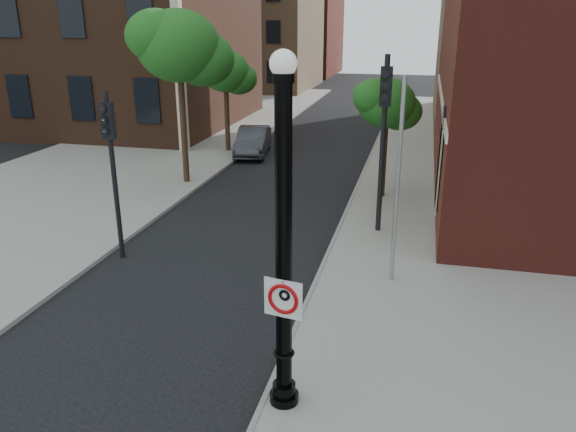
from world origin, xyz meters
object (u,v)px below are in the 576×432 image
(traffic_signal_left, at_px, (111,149))
(traffic_signal_right, at_px, (384,117))
(no_parking_sign, at_px, (283,298))
(lamppost, at_px, (284,261))
(parked_car, at_px, (253,141))

(traffic_signal_left, bearing_deg, traffic_signal_right, 15.96)
(no_parking_sign, bearing_deg, traffic_signal_right, 94.68)
(no_parking_sign, distance_m, traffic_signal_right, 8.99)
(lamppost, bearing_deg, no_parking_sign, -79.28)
(traffic_signal_left, relative_size, traffic_signal_right, 0.86)
(parked_car, xyz_separation_m, traffic_signal_right, (6.87, -9.32, 2.97))
(lamppost, relative_size, traffic_signal_left, 1.29)
(no_parking_sign, distance_m, traffic_signal_left, 8.06)
(no_parking_sign, relative_size, traffic_signal_right, 0.12)
(lamppost, distance_m, parked_car, 19.10)
(parked_car, bearing_deg, traffic_signal_left, -98.97)
(lamppost, xyz_separation_m, traffic_signal_right, (0.85, 8.68, 0.88))
(no_parking_sign, height_order, parked_car, no_parking_sign)
(traffic_signal_right, bearing_deg, traffic_signal_left, -158.61)
(lamppost, height_order, no_parking_sign, lamppost)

